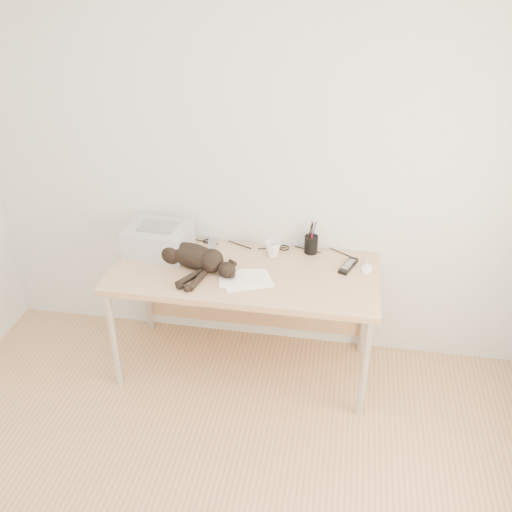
% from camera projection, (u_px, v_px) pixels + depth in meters
% --- Properties ---
extents(wall_back, '(3.50, 0.00, 3.50)m').
position_uv_depth(wall_back, '(254.00, 161.00, 3.42)').
color(wall_back, silver).
rests_on(wall_back, floor).
extents(desk, '(1.60, 0.70, 0.74)m').
position_uv_depth(desk, '(247.00, 282.00, 3.54)').
color(desk, tan).
rests_on(desk, floor).
extents(printer, '(0.39, 0.33, 0.18)m').
position_uv_depth(printer, '(159.00, 239.00, 3.56)').
color(printer, '#A7A7AC').
rests_on(printer, desk).
extents(papers, '(0.35, 0.29, 0.01)m').
position_uv_depth(papers, '(245.00, 279.00, 3.31)').
color(papers, white).
rests_on(papers, desk).
extents(cat, '(0.66, 0.46, 0.16)m').
position_uv_depth(cat, '(191.00, 257.00, 3.40)').
color(cat, black).
rests_on(cat, desk).
extents(mug, '(0.14, 0.14, 0.10)m').
position_uv_depth(mug, '(273.00, 249.00, 3.53)').
color(mug, white).
rests_on(mug, desk).
extents(pen_cup, '(0.08, 0.08, 0.22)m').
position_uv_depth(pen_cup, '(311.00, 244.00, 3.56)').
color(pen_cup, black).
rests_on(pen_cup, desk).
extents(remote_grey, '(0.08, 0.19, 0.02)m').
position_uv_depth(remote_grey, '(212.00, 246.00, 3.64)').
color(remote_grey, slate).
rests_on(remote_grey, desk).
extents(remote_black, '(0.12, 0.20, 0.02)m').
position_uv_depth(remote_black, '(348.00, 266.00, 3.43)').
color(remote_black, black).
rests_on(remote_black, desk).
extents(mouse, '(0.09, 0.12, 0.04)m').
position_uv_depth(mouse, '(367.00, 267.00, 3.40)').
color(mouse, white).
rests_on(mouse, desk).
extents(cable_tangle, '(1.36, 0.07, 0.01)m').
position_uv_depth(cable_tangle, '(253.00, 245.00, 3.66)').
color(cable_tangle, black).
rests_on(cable_tangle, desk).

